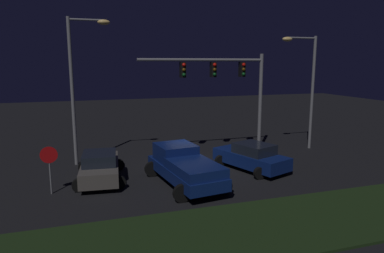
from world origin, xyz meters
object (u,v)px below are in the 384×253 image
Objects in this scene: pickup_truck at (184,164)px; street_lamp_right at (306,78)px; street_lamp_left at (79,74)px; car_sedan_far at (100,167)px; traffic_signal_gantry at (227,79)px; car_sedan at (251,157)px; stop_sign at (49,161)px.

street_lamp_right reaches higher than pickup_truck.
pickup_truck is at bearing -48.56° from street_lamp_left.
car_sedan_far is 0.55× the size of traffic_signal_gantry.
pickup_truck is 1.18× the size of car_sedan.
car_sedan_far is 14.76m from street_lamp_right.
traffic_signal_gantry is 11.92m from stop_sign.
car_sedan_far is 2.71m from stop_sign.
pickup_truck is 4.45m from car_sedan.
traffic_signal_gantry reaches higher than stop_sign.
car_sedan is 1.04× the size of car_sedan_far.
car_sedan is 0.62× the size of street_lamp_right.
car_sedan_far is (-8.20, 0.65, 0.00)m from car_sedan.
pickup_truck reaches higher than car_sedan_far.
stop_sign is (-1.55, -4.70, -3.70)m from street_lamp_left.
street_lamp_left is 6.18m from stop_sign.
traffic_signal_gantry is at bearing 22.62° from stop_sign.
traffic_signal_gantry is 3.73× the size of stop_sign.
car_sedan_far is 0.54× the size of street_lamp_left.
pickup_truck is 0.67× the size of street_lamp_left.
car_sedan is 0.57× the size of traffic_signal_gantry.
stop_sign is (-10.56, -4.40, -3.34)m from traffic_signal_gantry.
traffic_signal_gantry is (8.30, 3.15, 4.16)m from car_sedan_far.
street_lamp_right is (14.63, -0.77, -0.39)m from street_lamp_left.
street_lamp_left reaches higher than traffic_signal_gantry.
pickup_truck is 1.23× the size of car_sedan_far.
pickup_truck is 4.30m from car_sedan_far.
street_lamp_right is at bearing -73.27° from car_sedan_far.
street_lamp_right is (10.01, 4.46, 3.88)m from pickup_truck.
traffic_signal_gantry is 5.64m from street_lamp_right.
car_sedan_far is at bearing 57.88° from pickup_truck.
traffic_signal_gantry is (0.10, 3.80, 4.16)m from car_sedan.
stop_sign is at bearing -166.36° from street_lamp_right.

